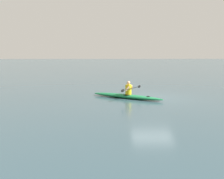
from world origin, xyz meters
The scene contains 3 objects.
ground_plane centered at (0.00, 0.00, 0.00)m, with size 160.00×160.00×0.00m, color #334C56.
kayak centered at (1.61, 0.22, 0.12)m, with size 4.23×2.99×0.25m.
kayaker centered at (1.49, 0.29, 0.58)m, with size 1.38×2.11×0.79m.
Camera 1 is at (2.82, 16.48, 2.82)m, focal length 44.51 mm.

